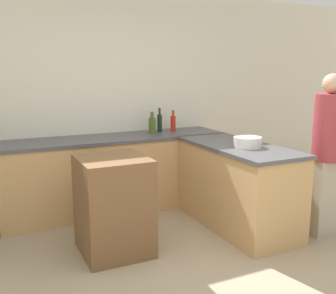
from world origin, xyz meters
name	(u,v)px	position (x,y,z in m)	size (l,w,h in m)	color
wall_back	(105,99)	(0.00, 2.53, 1.35)	(8.00, 0.06, 2.70)	silver
counter_back	(116,173)	(0.00, 2.18, 0.46)	(2.75, 0.67, 0.92)	tan
counter_peninsula	(237,186)	(1.03, 1.10, 0.46)	(0.69, 1.55, 0.92)	tan
island_table	(114,205)	(-0.39, 1.07, 0.46)	(0.62, 0.65, 0.92)	brown
mixing_bowl	(247,142)	(1.04, 0.95, 0.97)	(0.29, 0.29, 0.11)	white
wine_bottle_dark	(160,122)	(0.64, 2.29, 1.04)	(0.06, 0.06, 0.31)	black
olive_oil_bottle	(152,125)	(0.49, 2.19, 1.02)	(0.09, 0.09, 0.28)	#475B1E
hot_sauce_bottle	(173,123)	(0.83, 2.27, 1.02)	(0.07, 0.07, 0.27)	red
person_at_peninsula	(328,149)	(1.71, 0.51, 0.91)	(0.32, 0.32, 1.67)	#ADA38E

